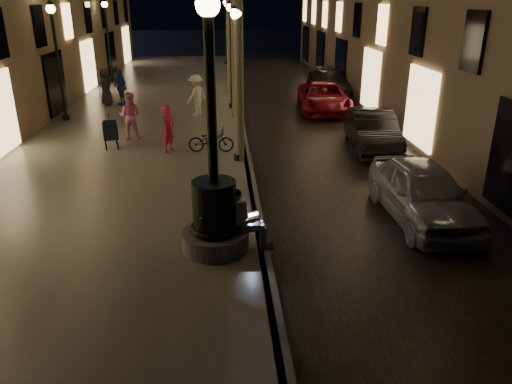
{
  "coord_description": "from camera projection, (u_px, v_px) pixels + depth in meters",
  "views": [
    {
      "loc": [
        -0.81,
        -7.35,
        5.16
      ],
      "look_at": [
        -0.08,
        3.0,
        1.05
      ],
      "focal_mm": 35.0,
      "sensor_mm": 36.0,
      "label": 1
    }
  ],
  "objects": [
    {
      "name": "pedestrian_dark",
      "position": [
        106.0,
        86.0,
        23.8
      ],
      "size": [
        0.76,
        0.97,
        1.76
      ],
      "primitive_type": "imported",
      "rotation": [
        0.0,
        0.0,
        1.82
      ],
      "color": "#303035",
      "rests_on": "promenade"
    },
    {
      "name": "cobble_lane",
      "position": [
        305.0,
        115.0,
        22.87
      ],
      "size": [
        6.0,
        45.0,
        0.02
      ],
      "primitive_type": "cube",
      "color": "black",
      "rests_on": "ground"
    },
    {
      "name": "lamp_curb_d",
      "position": [
        226.0,
        22.0,
        37.23
      ],
      "size": [
        0.36,
        0.36,
        4.81
      ],
      "color": "black",
      "rests_on": "promenade"
    },
    {
      "name": "lamp_curb_c",
      "position": [
        228.0,
        29.0,
        29.81
      ],
      "size": [
        0.36,
        0.36,
        4.81
      ],
      "color": "black",
      "rests_on": "promenade"
    },
    {
      "name": "pedestrian_blue",
      "position": [
        120.0,
        87.0,
        23.72
      ],
      "size": [
        0.98,
        1.04,
        1.72
      ],
      "primitive_type": "imported",
      "rotation": [
        0.0,
        0.0,
        5.43
      ],
      "color": "navy",
      "rests_on": "promenade"
    },
    {
      "name": "pedestrian_pink",
      "position": [
        130.0,
        116.0,
        18.19
      ],
      "size": [
        0.89,
        0.72,
        1.71
      ],
      "primitive_type": "imported",
      "rotation": [
        0.0,
        0.0,
        3.04
      ],
      "color": "pink",
      "rests_on": "promenade"
    },
    {
      "name": "pedestrian_red",
      "position": [
        168.0,
        129.0,
        16.67
      ],
      "size": [
        0.6,
        0.69,
        1.59
      ],
      "primitive_type": "imported",
      "rotation": [
        0.0,
        0.0,
        1.1
      ],
      "color": "red",
      "rests_on": "promenade"
    },
    {
      "name": "stroller",
      "position": [
        110.0,
        131.0,
        17.18
      ],
      "size": [
        0.67,
        1.16,
        1.17
      ],
      "rotation": [
        0.0,
        0.0,
        0.25
      ],
      "color": "black",
      "rests_on": "promenade"
    },
    {
      "name": "lamp_curb_b",
      "position": [
        231.0,
        41.0,
        22.4
      ],
      "size": [
        0.36,
        0.36,
        4.81
      ],
      "color": "black",
      "rests_on": "promenade"
    },
    {
      "name": "seated_man_laptop",
      "position": [
        245.0,
        217.0,
        10.27
      ],
      "size": [
        0.95,
        0.32,
        1.32
      ],
      "color": "tan",
      "rests_on": "promenade"
    },
    {
      "name": "promenade",
      "position": [
        150.0,
        116.0,
        22.38
      ],
      "size": [
        8.0,
        45.0,
        0.2
      ],
      "primitive_type": "cube",
      "color": "slate",
      "rests_on": "ground"
    },
    {
      "name": "fountain_lamppost",
      "position": [
        214.0,
        204.0,
        10.11
      ],
      "size": [
        1.4,
        1.4,
        5.21
      ],
      "color": "#59595B",
      "rests_on": "promenade"
    },
    {
      "name": "pedestrian_white",
      "position": [
        196.0,
        95.0,
        21.81
      ],
      "size": [
        1.22,
        1.3,
        1.76
      ],
      "primitive_type": "imported",
      "rotation": [
        0.0,
        0.0,
        4.04
      ],
      "color": "white",
      "rests_on": "promenade"
    },
    {
      "name": "curb_strip",
      "position": [
        239.0,
        114.0,
        22.64
      ],
      "size": [
        0.25,
        45.0,
        0.2
      ],
      "primitive_type": "cube",
      "color": "#59595B",
      "rests_on": "ground"
    },
    {
      "name": "lamp_curb_a",
      "position": [
        237.0,
        64.0,
        14.98
      ],
      "size": [
        0.36,
        0.36,
        4.81
      ],
      "color": "black",
      "rests_on": "promenade"
    },
    {
      "name": "lamp_left_c",
      "position": [
        107.0,
        30.0,
        29.35
      ],
      "size": [
        0.36,
        0.36,
        4.81
      ],
      "color": "black",
      "rests_on": "promenade"
    },
    {
      "name": "car_front",
      "position": [
        423.0,
        193.0,
        12.04
      ],
      "size": [
        1.78,
        4.23,
        1.43
      ],
      "primitive_type": "imported",
      "rotation": [
        0.0,
        0.0,
        0.02
      ],
      "color": "#A8ACB0",
      "rests_on": "ground"
    },
    {
      "name": "lamp_left_b",
      "position": [
        56.0,
        46.0,
        20.08
      ],
      "size": [
        0.36,
        0.36,
        4.81
      ],
      "color": "black",
      "rests_on": "promenade"
    },
    {
      "name": "car_third",
      "position": [
        323.0,
        97.0,
        23.42
      ],
      "size": [
        2.59,
        4.96,
        1.33
      ],
      "primitive_type": "imported",
      "rotation": [
        0.0,
        0.0,
        -0.08
      ],
      "color": "maroon",
      "rests_on": "ground"
    },
    {
      "name": "ground",
      "position": [
        239.0,
        117.0,
        22.68
      ],
      "size": [
        120.0,
        120.0,
        0.0
      ],
      "primitive_type": "plane",
      "color": "black",
      "rests_on": "ground"
    },
    {
      "name": "car_second",
      "position": [
        372.0,
        131.0,
        17.6
      ],
      "size": [
        1.85,
        4.3,
        1.38
      ],
      "primitive_type": "imported",
      "rotation": [
        0.0,
        0.0,
        -0.09
      ],
      "color": "black",
      "rests_on": "ground"
    },
    {
      "name": "bicycle",
      "position": [
        211.0,
        140.0,
        16.77
      ],
      "size": [
        1.56,
        0.62,
        0.8
      ],
      "primitive_type": "imported",
      "rotation": [
        0.0,
        0.0,
        1.51
      ],
      "color": "black",
      "rests_on": "promenade"
    },
    {
      "name": "car_rear",
      "position": [
        330.0,
        83.0,
        27.43
      ],
      "size": [
        2.25,
        4.65,
        1.3
      ],
      "primitive_type": "imported",
      "rotation": [
        0.0,
        0.0,
        0.1
      ],
      "color": "#313137",
      "rests_on": "ground"
    }
  ]
}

